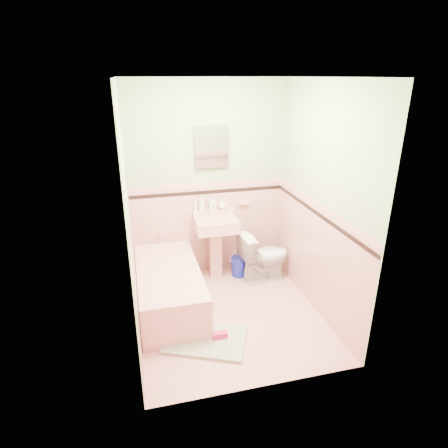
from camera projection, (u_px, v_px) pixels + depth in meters
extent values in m
plane|color=pink|center=(229.00, 314.00, 4.25)|extent=(2.20, 2.20, 0.00)
plane|color=white|center=(231.00, 77.00, 3.33)|extent=(2.20, 2.20, 0.00)
plane|color=beige|center=(208.00, 182.00, 4.78)|extent=(2.50, 0.00, 2.50)
plane|color=beige|center=(268.00, 258.00, 2.80)|extent=(2.50, 0.00, 2.50)
plane|color=beige|center=(128.00, 218.00, 3.57)|extent=(0.00, 2.50, 2.50)
plane|color=beige|center=(320.00, 202.00, 4.02)|extent=(0.00, 2.50, 2.50)
plane|color=#E7A19B|center=(209.00, 229.00, 5.01)|extent=(2.00, 0.00, 2.00)
plane|color=#E7A19B|center=(264.00, 329.00, 3.05)|extent=(2.00, 0.00, 2.00)
plane|color=#E7A19B|center=(136.00, 278.00, 3.81)|extent=(0.00, 2.20, 2.20)
plane|color=#E7A19B|center=(314.00, 257.00, 4.26)|extent=(0.00, 2.20, 2.20)
plane|color=black|center=(208.00, 192.00, 4.82)|extent=(2.00, 0.00, 2.00)
plane|color=black|center=(267.00, 272.00, 2.87)|extent=(2.00, 0.00, 2.00)
plane|color=black|center=(132.00, 231.00, 3.62)|extent=(0.00, 2.20, 2.20)
plane|color=black|center=(318.00, 214.00, 4.06)|extent=(0.00, 2.20, 2.20)
plane|color=pink|center=(208.00, 185.00, 4.78)|extent=(2.00, 0.00, 2.00)
plane|color=pink|center=(267.00, 260.00, 2.83)|extent=(2.00, 0.00, 2.00)
plane|color=pink|center=(131.00, 221.00, 3.58)|extent=(0.00, 2.20, 2.20)
plane|color=pink|center=(318.00, 205.00, 4.03)|extent=(0.00, 2.20, 2.20)
cube|color=#E09E98|center=(169.00, 289.00, 4.32)|extent=(0.70, 1.50, 0.45)
cylinder|color=silver|center=(161.00, 233.00, 4.82)|extent=(0.04, 0.12, 0.04)
cylinder|color=silver|center=(213.00, 206.00, 4.82)|extent=(0.02, 0.02, 0.10)
cube|color=white|center=(212.00, 147.00, 4.60)|extent=(0.35, 0.04, 0.44)
cube|color=#E09E98|center=(243.00, 202.00, 4.97)|extent=(0.13, 0.08, 0.04)
imported|color=#B2B2B2|center=(202.00, 203.00, 4.80)|extent=(0.10, 0.10, 0.21)
imported|color=#B2B2B2|center=(212.00, 203.00, 4.84)|extent=(0.09, 0.09, 0.19)
imported|color=#B2B2B2|center=(222.00, 204.00, 4.88)|extent=(0.11, 0.11, 0.13)
cylinder|color=white|center=(196.00, 207.00, 4.80)|extent=(0.05, 0.05, 0.12)
imported|color=white|center=(264.00, 256.00, 4.87)|extent=(0.69, 0.44, 0.66)
cube|color=#98AA8E|center=(205.00, 340.00, 3.81)|extent=(0.95, 0.81, 0.03)
cube|color=#BF1E59|center=(220.00, 335.00, 3.81)|extent=(0.15, 0.07, 0.06)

